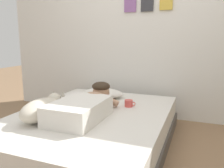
% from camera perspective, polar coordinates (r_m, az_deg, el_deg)
% --- Properties ---
extents(ground_plane, '(12.87, 12.87, 0.00)m').
position_cam_1_polar(ground_plane, '(2.17, -1.07, -19.28)').
color(ground_plane, '#8C6B4C').
extents(back_wall, '(4.44, 0.12, 2.50)m').
position_cam_1_polar(back_wall, '(3.29, 8.95, 13.65)').
color(back_wall, silver).
rests_on(back_wall, ground).
extents(bed, '(1.49, 1.98, 0.36)m').
position_cam_1_polar(bed, '(2.41, -4.87, -11.29)').
color(bed, '#4C4742').
rests_on(bed, ground).
extents(pillow, '(0.52, 0.32, 0.11)m').
position_cam_1_polar(pillow, '(2.95, -2.20, -2.23)').
color(pillow, white).
rests_on(pillow, bed).
extents(person_lying, '(0.43, 0.92, 0.27)m').
position_cam_1_polar(person_lying, '(2.25, -6.46, -5.14)').
color(person_lying, silver).
rests_on(person_lying, bed).
extents(dog, '(0.26, 0.57, 0.21)m').
position_cam_1_polar(dog, '(2.23, -16.78, -5.83)').
color(dog, beige).
rests_on(dog, bed).
extents(coffee_cup, '(0.12, 0.09, 0.07)m').
position_cam_1_polar(coffee_cup, '(2.54, 4.15, -4.81)').
color(coffee_cup, '#D84C47').
rests_on(coffee_cup, bed).
extents(cell_phone, '(0.07, 0.14, 0.01)m').
position_cam_1_polar(cell_phone, '(2.09, -6.68, -9.35)').
color(cell_phone, black).
rests_on(cell_phone, bed).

